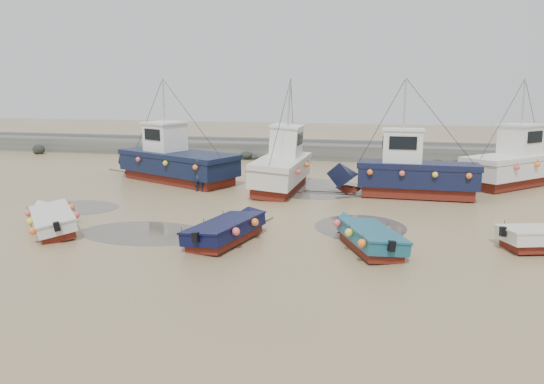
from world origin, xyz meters
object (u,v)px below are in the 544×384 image
(cabin_boat_1, at_px, (282,165))
(person, at_px, (199,191))
(cabin_boat_0, at_px, (171,160))
(dinghy_1, at_px, (231,227))
(dinghy_0, at_px, (54,216))
(cabin_boat_2, at_px, (406,171))
(dinghy_2, at_px, (366,233))
(cabin_boat_3, at_px, (517,163))

(cabin_boat_1, bearing_deg, person, -155.07)
(cabin_boat_0, relative_size, person, 5.71)
(dinghy_1, height_order, cabin_boat_1, cabin_boat_1)
(dinghy_0, height_order, person, dinghy_0)
(cabin_boat_1, relative_size, cabin_boat_2, 1.04)
(dinghy_1, xyz_separation_m, dinghy_2, (5.18, 0.16, 0.01))
(dinghy_2, xyz_separation_m, cabin_boat_0, (-12.60, 11.27, 0.75))
(dinghy_1, distance_m, cabin_boat_0, 13.65)
(dinghy_2, height_order, cabin_boat_2, cabin_boat_2)
(person, bearing_deg, dinghy_2, 137.17)
(cabin_boat_2, bearing_deg, cabin_boat_1, 83.89)
(cabin_boat_3, height_order, person, cabin_boat_3)
(person, bearing_deg, cabin_boat_0, -45.93)
(dinghy_0, height_order, cabin_boat_2, cabin_boat_2)
(dinghy_1, xyz_separation_m, person, (-4.56, 8.65, -0.55))
(cabin_boat_2, bearing_deg, dinghy_1, 145.84)
(dinghy_0, distance_m, person, 9.33)
(dinghy_1, relative_size, dinghy_2, 1.11)
(dinghy_1, relative_size, person, 3.18)
(cabin_boat_2, distance_m, cabin_boat_3, 8.00)
(dinghy_0, relative_size, cabin_boat_3, 0.71)
(dinghy_1, height_order, cabin_boat_2, cabin_boat_2)
(cabin_boat_0, bearing_deg, dinghy_0, -155.74)
(cabin_boat_2, height_order, person, cabin_boat_2)
(dinghy_1, distance_m, cabin_boat_2, 11.93)
(dinghy_0, height_order, cabin_boat_0, cabin_boat_0)
(dinghy_0, xyz_separation_m, dinghy_1, (7.68, 0.12, 0.00))
(dinghy_0, bearing_deg, cabin_boat_2, -5.31)
(person, bearing_deg, dinghy_0, 68.67)
(dinghy_0, relative_size, person, 2.79)
(dinghy_0, distance_m, dinghy_2, 12.86)
(person, bearing_deg, cabin_boat_3, -163.47)
(dinghy_0, distance_m, dinghy_1, 7.68)
(dinghy_1, xyz_separation_m, cabin_boat_2, (6.73, 9.82, 0.82))
(cabin_boat_3, relative_size, person, 3.93)
(dinghy_0, distance_m, cabin_boat_0, 11.59)
(dinghy_2, bearing_deg, cabin_boat_2, 56.70)
(dinghy_1, height_order, cabin_boat_0, cabin_boat_0)
(cabin_boat_1, distance_m, cabin_boat_3, 13.94)
(dinghy_0, xyz_separation_m, cabin_boat_1, (7.51, 10.71, 0.81))
(cabin_boat_1, xyz_separation_m, person, (-4.39, -1.94, -1.36))
(cabin_boat_3, bearing_deg, cabin_boat_0, -126.35)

